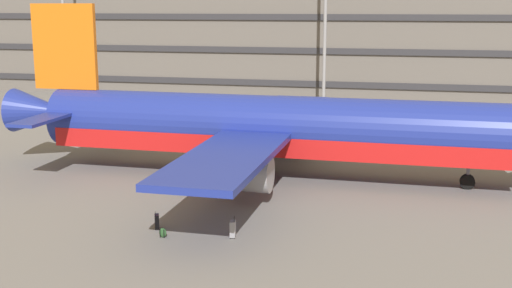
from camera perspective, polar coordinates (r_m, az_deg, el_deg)
The scene contains 6 objects.
ground_plane at distance 43.14m, azimuth 1.46°, elevation -2.71°, with size 600.00×600.00×0.00m, color slate.
terminal_structure at distance 84.76m, azimuth 7.38°, elevation 9.64°, with size 132.80×16.83×15.29m.
airliner at distance 42.05m, azimuth 1.41°, elevation 1.38°, with size 37.04×29.75×11.01m.
suitcase_black at distance 31.69m, azimuth -2.03°, elevation -7.35°, with size 0.32×0.47×1.04m.
suitcase_upright at distance 33.28m, azimuth -8.58°, elevation -6.62°, with size 0.37×0.50×0.86m.
backpack_red at distance 32.07m, azimuth -8.07°, elevation -7.63°, with size 0.39×0.27×0.53m.
Camera 1 is at (8.20, -40.92, 10.91)m, focal length 46.19 mm.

